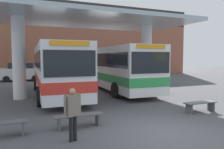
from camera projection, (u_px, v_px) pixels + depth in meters
ground_plane at (167, 133)px, 7.13m from camera, size 100.00×100.00×0.00m
townhouse_backdrop at (56, 32)px, 27.47m from camera, size 40.00×0.58×9.72m
station_canopy at (90, 27)px, 14.53m from camera, size 13.84×6.75×5.12m
transit_bus_left_bay at (56, 68)px, 14.38m from camera, size 2.99×10.65×3.23m
transit_bus_center_bay at (115, 67)px, 16.75m from camera, size 3.07×10.75×3.21m
waiting_bench_near_pillar at (79, 118)px, 7.69m from camera, size 1.75×0.44×0.46m
waiting_bench_mid_platform at (1, 126)px, 6.74m from camera, size 1.56×0.44×0.46m
waiting_bench_far_platform at (200, 105)px, 9.88m from camera, size 1.63×0.44×0.46m
pedestrian_waiting at (73, 109)px, 6.36m from camera, size 0.57×0.36×1.58m
parked_car_street at (21, 72)px, 23.29m from camera, size 4.51×2.15×1.93m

